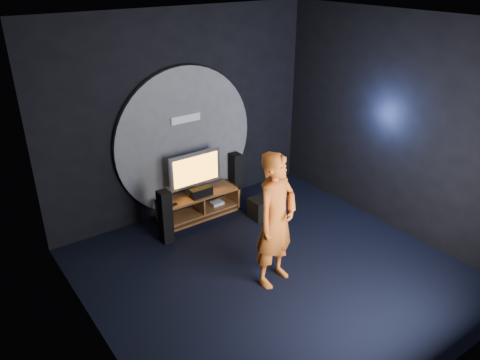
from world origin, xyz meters
The scene contains 15 objects.
floor centered at (0.00, 0.00, 0.00)m, with size 5.00×5.00×0.00m, color black.
back_wall centered at (0.00, 2.50, 1.75)m, with size 5.00×0.04×3.50m, color black.
front_wall centered at (0.00, -2.50, 1.75)m, with size 5.00×0.04×3.50m, color black.
left_wall centered at (-2.50, 0.00, 1.75)m, with size 0.04×5.00×3.50m, color black.
right_wall centered at (2.50, 0.00, 1.75)m, with size 0.04×5.00×3.50m, color black.
ceiling centered at (0.00, 0.00, 3.50)m, with size 5.00×5.00×0.01m, color black.
wall_disc_panel centered at (0.00, 2.44, 1.30)m, with size 2.60×0.11×2.60m.
media_console centered at (-0.01, 2.05, 0.19)m, with size 1.47×0.45×0.45m.
tv centered at (-0.02, 2.12, 0.85)m, with size 0.97×0.22×0.74m.
center_speaker centered at (-0.02, 1.95, 0.53)m, with size 0.40×0.15×0.15m, color black.
remote centered at (-0.60, 1.93, 0.46)m, with size 0.18×0.05×0.02m, color black.
tower_speaker_left centered at (-0.86, 1.66, 0.45)m, with size 0.18×0.20×0.90m, color black.
tower_speaker_right centered at (0.93, 2.26, 0.45)m, with size 0.18×0.20×0.90m, color black.
subwoofer centered at (0.83, 1.38, 0.18)m, with size 0.33×0.33×0.37m, color black.
player centered at (-0.10, -0.13, 0.98)m, with size 0.71×0.47×1.95m, color #CF5C1C.
Camera 1 is at (-3.67, -4.25, 4.16)m, focal length 35.00 mm.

